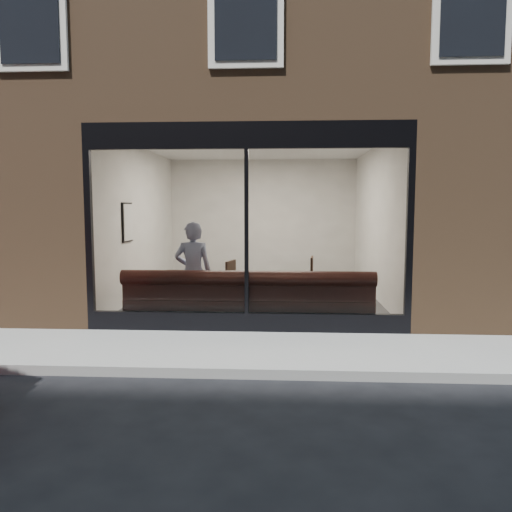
# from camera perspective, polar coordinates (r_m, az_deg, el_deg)

# --- Properties ---
(ground) EXTENTS (120.00, 120.00, 0.00)m
(ground) POSITION_cam_1_polar(r_m,az_deg,el_deg) (5.88, -2.58, -13.58)
(ground) COLOR black
(ground) RESTS_ON ground
(sidewalk_near) EXTENTS (40.00, 2.00, 0.01)m
(sidewalk_near) POSITION_cam_1_polar(r_m,az_deg,el_deg) (6.83, -1.73, -10.77)
(sidewalk_near) COLOR gray
(sidewalk_near) RESTS_ON ground
(kerb_near) EXTENTS (40.00, 0.10, 0.12)m
(kerb_near) POSITION_cam_1_polar(r_m,az_deg,el_deg) (5.82, -2.63, -13.19)
(kerb_near) COLOR gray
(kerb_near) RESTS_ON ground
(host_building_pier_left) EXTENTS (2.50, 12.00, 3.20)m
(host_building_pier_left) POSITION_cam_1_polar(r_m,az_deg,el_deg) (14.20, -14.55, 4.14)
(host_building_pier_left) COLOR brown
(host_building_pier_left) RESTS_ON ground
(host_building_pier_right) EXTENTS (2.50, 12.00, 3.20)m
(host_building_pier_right) POSITION_cam_1_polar(r_m,az_deg,el_deg) (13.90, 16.47, 4.06)
(host_building_pier_right) COLOR brown
(host_building_pier_right) RESTS_ON ground
(host_building_backfill) EXTENTS (5.00, 6.00, 3.20)m
(host_building_backfill) POSITION_cam_1_polar(r_m,az_deg,el_deg) (16.54, 1.22, 4.52)
(host_building_backfill) COLOR brown
(host_building_backfill) RESTS_ON ground
(cafe_floor) EXTENTS (6.00, 6.00, 0.00)m
(cafe_floor) POSITION_cam_1_polar(r_m,az_deg,el_deg) (10.71, 0.10, -4.63)
(cafe_floor) COLOR #2D2D30
(cafe_floor) RESTS_ON ground
(cafe_ceiling) EXTENTS (6.00, 6.00, 0.00)m
(cafe_ceiling) POSITION_cam_1_polar(r_m,az_deg,el_deg) (10.61, 0.11, 12.46)
(cafe_ceiling) COLOR white
(cafe_ceiling) RESTS_ON host_building_upper
(cafe_wall_back) EXTENTS (5.00, 0.00, 5.00)m
(cafe_wall_back) POSITION_cam_1_polar(r_m,az_deg,el_deg) (13.53, 0.79, 4.26)
(cafe_wall_back) COLOR silver
(cafe_wall_back) RESTS_ON ground
(cafe_wall_left) EXTENTS (0.00, 6.00, 6.00)m
(cafe_wall_left) POSITION_cam_1_polar(r_m,az_deg,el_deg) (10.96, -13.03, 3.77)
(cafe_wall_left) COLOR silver
(cafe_wall_left) RESTS_ON ground
(cafe_wall_right) EXTENTS (0.00, 6.00, 6.00)m
(cafe_wall_right) POSITION_cam_1_polar(r_m,az_deg,el_deg) (10.70, 13.57, 3.71)
(cafe_wall_right) COLOR silver
(cafe_wall_right) RESTS_ON ground
(storefront_kick) EXTENTS (5.00, 0.10, 0.30)m
(storefront_kick) POSITION_cam_1_polar(r_m,az_deg,el_deg) (7.80, -1.07, -7.57)
(storefront_kick) COLOR black
(storefront_kick) RESTS_ON ground
(storefront_header) EXTENTS (5.00, 0.10, 0.40)m
(storefront_header) POSITION_cam_1_polar(r_m,az_deg,el_deg) (7.67, -1.11, 13.63)
(storefront_header) COLOR black
(storefront_header) RESTS_ON host_building_upper
(storefront_mullion) EXTENTS (0.06, 0.10, 2.50)m
(storefront_mullion) POSITION_cam_1_polar(r_m,az_deg,el_deg) (7.61, -1.09, 2.75)
(storefront_mullion) COLOR black
(storefront_mullion) RESTS_ON storefront_kick
(storefront_glass) EXTENTS (4.80, 0.00, 4.80)m
(storefront_glass) POSITION_cam_1_polar(r_m,az_deg,el_deg) (7.58, -1.10, 2.73)
(storefront_glass) COLOR white
(storefront_glass) RESTS_ON storefront_kick
(banquette) EXTENTS (4.00, 0.55, 0.45)m
(banquette) POSITION_cam_1_polar(r_m,az_deg,el_deg) (8.18, -0.86, -6.42)
(banquette) COLOR black
(banquette) RESTS_ON cafe_floor
(person) EXTENTS (0.64, 0.44, 1.69)m
(person) POSITION_cam_1_polar(r_m,az_deg,el_deg) (8.36, -7.19, -1.89)
(person) COLOR #96A1C7
(person) RESTS_ON cafe_floor
(cafe_table_left) EXTENTS (0.77, 0.77, 0.04)m
(cafe_table_left) POSITION_cam_1_polar(r_m,az_deg,el_deg) (9.03, -8.74, -2.01)
(cafe_table_left) COLOR black
(cafe_table_left) RESTS_ON cafe_floor
(cafe_table_right) EXTENTS (0.79, 0.79, 0.04)m
(cafe_table_right) POSITION_cam_1_polar(r_m,az_deg,el_deg) (8.61, 4.54, -2.34)
(cafe_table_right) COLOR black
(cafe_table_right) RESTS_ON cafe_floor
(cafe_chair_left) EXTENTS (0.55, 0.55, 0.04)m
(cafe_chair_left) POSITION_cam_1_polar(r_m,az_deg,el_deg) (9.33, -3.99, -4.83)
(cafe_chair_left) COLOR black
(cafe_chair_left) RESTS_ON cafe_floor
(cafe_chair_right) EXTENTS (0.48, 0.48, 0.04)m
(cafe_chair_right) POSITION_cam_1_polar(r_m,az_deg,el_deg) (9.99, 5.27, -4.13)
(cafe_chair_right) COLOR black
(cafe_chair_right) RESTS_ON cafe_floor
(wall_poster) EXTENTS (0.02, 0.53, 0.70)m
(wall_poster) POSITION_cam_1_polar(r_m,az_deg,el_deg) (10.00, -14.41, 3.76)
(wall_poster) COLOR white
(wall_poster) RESTS_ON cafe_wall_left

